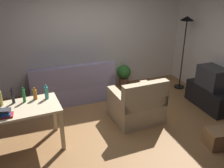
% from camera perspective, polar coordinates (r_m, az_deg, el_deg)
% --- Properties ---
extents(ground_plane, '(5.20, 4.40, 0.02)m').
position_cam_1_polar(ground_plane, '(4.76, 0.92, -10.88)').
color(ground_plane, olive).
extents(wall_rear, '(5.20, 0.10, 2.70)m').
position_cam_1_polar(wall_rear, '(6.17, -6.35, 11.01)').
color(wall_rear, silver).
rests_on(wall_rear, ground_plane).
extents(couch, '(1.85, 0.84, 0.92)m').
position_cam_1_polar(couch, '(5.84, -9.07, -0.73)').
color(couch, gray).
rests_on(couch, ground_plane).
extents(tv_stand, '(0.44, 1.10, 0.48)m').
position_cam_1_polar(tv_stand, '(5.86, 21.21, -2.75)').
color(tv_stand, black).
rests_on(tv_stand, ground_plane).
extents(tv, '(0.41, 0.60, 0.44)m').
position_cam_1_polar(tv, '(5.69, 21.91, 1.42)').
color(tv, '#2D2D33').
rests_on(tv, tv_stand).
extents(torchiere_lamp, '(0.32, 0.32, 1.81)m').
position_cam_1_polar(torchiere_lamp, '(6.30, 16.39, 11.06)').
color(torchiere_lamp, black).
rests_on(torchiere_lamp, ground_plane).
extents(desk, '(1.24, 0.78, 0.76)m').
position_cam_1_polar(desk, '(4.28, -19.89, -6.34)').
color(desk, '#C6B28E').
rests_on(desk, ground_plane).
extents(potted_plant, '(0.36, 0.36, 0.57)m').
position_cam_1_polar(potted_plant, '(6.48, 2.68, 2.29)').
color(potted_plant, brown).
rests_on(potted_plant, ground_plane).
extents(armchair, '(0.94, 0.88, 0.92)m').
position_cam_1_polar(armchair, '(4.97, 5.79, -4.94)').
color(armchair, tan).
rests_on(armchair, ground_plane).
extents(storage_box, '(0.52, 0.41, 0.30)m').
position_cam_1_polar(storage_box, '(4.72, 23.50, -11.16)').
color(storage_box, olive).
rests_on(storage_box, ground_plane).
extents(bottle_squat, '(0.06, 0.06, 0.29)m').
position_cam_1_polar(bottle_squat, '(4.36, -24.10, -2.99)').
color(bottle_squat, '#BCB24C').
rests_on(bottle_squat, desk).
extents(bottle_dark, '(0.05, 0.05, 0.28)m').
position_cam_1_polar(bottle_dark, '(4.36, -21.68, -2.59)').
color(bottle_dark, black).
rests_on(bottle_dark, desk).
extents(bottle_green, '(0.05, 0.05, 0.26)m').
position_cam_1_polar(bottle_green, '(4.34, -19.44, -2.51)').
color(bottle_green, '#1E722D').
rests_on(bottle_green, desk).
extents(bottle_amber, '(0.07, 0.07, 0.21)m').
position_cam_1_polar(bottle_amber, '(4.39, -17.14, -2.26)').
color(bottle_amber, '#9E6019').
rests_on(bottle_amber, desk).
extents(bottle_tall, '(0.06, 0.06, 0.25)m').
position_cam_1_polar(bottle_tall, '(4.35, -14.71, -1.91)').
color(bottle_tall, teal).
rests_on(bottle_tall, desk).
extents(book_stack, '(0.27, 0.21, 0.12)m').
position_cam_1_polar(book_stack, '(4.05, -23.53, -6.13)').
color(book_stack, maroon).
rests_on(book_stack, desk).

